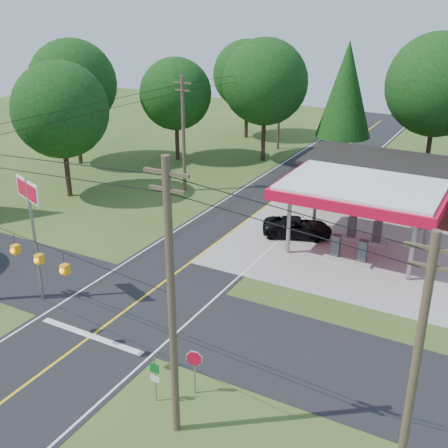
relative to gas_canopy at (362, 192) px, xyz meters
The scene contains 17 objects.
ground 16.38m from the gas_canopy, 124.70° to the right, with size 120.00×120.00×0.00m, color #2F4F1C.
main_highway 16.37m from the gas_canopy, 124.70° to the right, with size 8.00×120.00×0.02m, color black.
cross_road 16.37m from the gas_canopy, 124.70° to the right, with size 70.00×7.00×0.02m, color black.
lane_center_yellow 16.37m from the gas_canopy, 124.70° to the right, with size 0.15×110.00×0.00m, color yellow.
gas_canopy is the anchor object (origin of this frame).
convenience_store 10.31m from the gas_canopy, 84.28° to the left, with size 16.40×7.55×3.80m.
utility_pole_near_right 20.13m from the gas_canopy, 94.29° to the right, with size 1.80×0.30×11.50m.
utility_pole_far_left 17.74m from the gas_canopy, 163.61° to the left, with size 1.80×0.30×10.00m.
utility_pole_right_b 19.80m from the gas_canopy, 69.27° to the right, with size 1.80×0.30×10.00m.
utility_pole_north 26.92m from the gas_canopy, 125.17° to the left, with size 0.30×0.30×9.50m.
overhead_beacons 21.56m from the gas_canopy, 117.76° to the right, with size 17.04×2.04×1.03m.
treeline_backdrop 14.09m from the gas_canopy, 126.61° to the left, with size 70.27×51.59×13.30m.
suv_car 5.77m from the gas_canopy, behind, with size 4.95×4.95×1.38m, color black.
sedan_car 9.23m from the gas_canopy, 69.44° to the left, with size 4.48×4.48×1.53m, color white.
big_stop_sign 20.56m from the gas_canopy, 133.01° to the right, with size 2.57×1.04×7.31m.
octagonal_stop_sign 18.07m from the gas_canopy, 96.42° to the right, with size 0.76×0.24×2.22m.
route_sign_post 19.51m from the gas_canopy, 99.55° to the right, with size 0.46×0.09×2.26m.
Camera 1 is at (17.78, -21.71, 16.52)m, focal length 45.00 mm.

